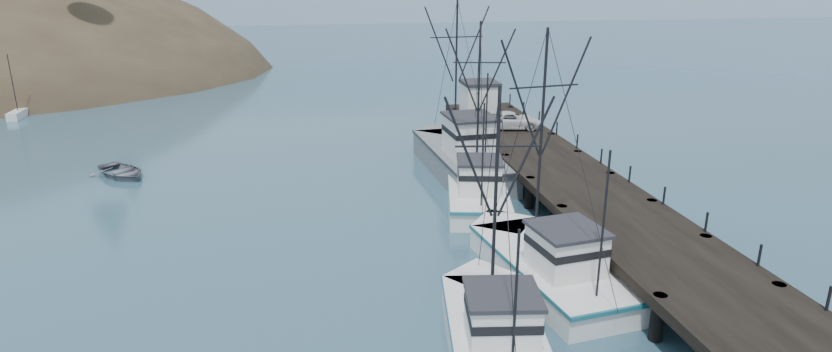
{
  "coord_description": "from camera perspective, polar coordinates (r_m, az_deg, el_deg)",
  "views": [
    {
      "loc": [
        -1.92,
        -19.61,
        14.23
      ],
      "look_at": [
        4.33,
        15.93,
        2.5
      ],
      "focal_mm": 28.0,
      "sensor_mm": 36.0,
      "label": 1
    }
  ],
  "objects": [
    {
      "name": "pickup_truck",
      "position": [
        51.63,
        8.38,
        4.87
      ],
      "size": [
        5.06,
        2.91,
        1.33
      ],
      "primitive_type": "imported",
      "rotation": [
        0.0,
        0.0,
        1.42
      ],
      "color": "silver",
      "rests_on": "pier"
    },
    {
      "name": "trawler_far",
      "position": [
        40.89,
        5.37,
        -1.22
      ],
      "size": [
        5.47,
        11.25,
        11.45
      ],
      "color": "white",
      "rests_on": "ground"
    },
    {
      "name": "motorboat",
      "position": [
        50.54,
        -24.43,
        -0.0
      ],
      "size": [
        5.73,
        5.94,
        1.0
      ],
      "primitive_type": "imported",
      "rotation": [
        0.0,
        0.0,
        0.68
      ],
      "color": "slate",
      "rests_on": "ground"
    },
    {
      "name": "trawler_near",
      "position": [
        31.54,
        11.3,
        -7.53
      ],
      "size": [
        5.38,
        12.04,
        12.01
      ],
      "color": "white",
      "rests_on": "ground"
    },
    {
      "name": "distant_ridge",
      "position": [
        190.52,
        -6.54,
        13.61
      ],
      "size": [
        360.0,
        40.0,
        26.0
      ],
      "primitive_type": "cube",
      "color": "#9EB2C6",
      "rests_on": "ground"
    },
    {
      "name": "trawler_mid",
      "position": [
        25.82,
        6.89,
        -13.42
      ],
      "size": [
        4.75,
        10.61,
        10.54
      ],
      "color": "white",
      "rests_on": "ground"
    },
    {
      "name": "distant_ridge_far",
      "position": [
        208.61,
        -21.02,
        12.94
      ],
      "size": [
        180.0,
        25.0,
        18.0
      ],
      "primitive_type": "cube",
      "color": "silver",
      "rests_on": "ground"
    },
    {
      "name": "work_vessel",
      "position": [
        46.73,
        3.93,
        1.81
      ],
      "size": [
        5.14,
        14.64,
        12.36
      ],
      "color": "slate",
      "rests_on": "ground"
    },
    {
      "name": "moored_sailboats",
      "position": [
        83.38,
        -31.74,
        5.73
      ],
      "size": [
        22.94,
        19.87,
        6.35
      ],
      "color": "white",
      "rests_on": "ground"
    },
    {
      "name": "pier",
      "position": [
        40.97,
        13.42,
        -0.32
      ],
      "size": [
        6.0,
        44.0,
        2.0
      ],
      "color": "black",
      "rests_on": "ground"
    },
    {
      "name": "pier_shed",
      "position": [
        56.71,
        5.61,
        6.93
      ],
      "size": [
        3.0,
        3.2,
        2.8
      ],
      "color": "silver",
      "rests_on": "pier"
    }
  ]
}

